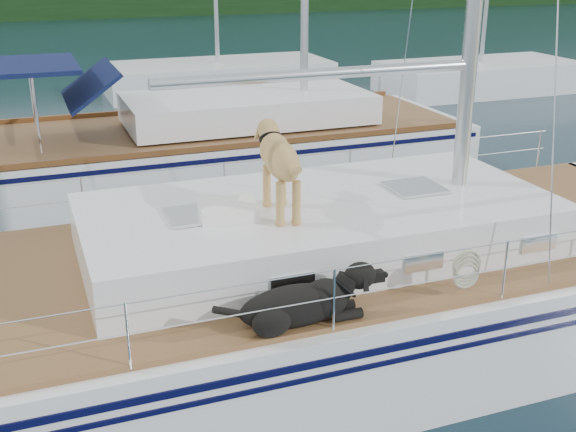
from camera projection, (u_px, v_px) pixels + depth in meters
name	position (u px, v px, depth m)	size (l,w,h in m)	color
ground	(254.00, 356.00, 8.35)	(120.00, 120.00, 0.00)	black
shore_bank	(42.00, 8.00, 48.66)	(92.00, 1.00, 1.20)	#595147
main_sailboat	(261.00, 303.00, 8.14)	(12.00, 3.80, 14.01)	white
neighbor_sailboat	(196.00, 153.00, 14.27)	(11.00, 3.50, 13.30)	white
bg_boat_center	(218.00, 78.00, 23.55)	(7.20, 3.00, 11.65)	white
bg_boat_east	(479.00, 77.00, 23.55)	(6.40, 3.00, 11.65)	white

